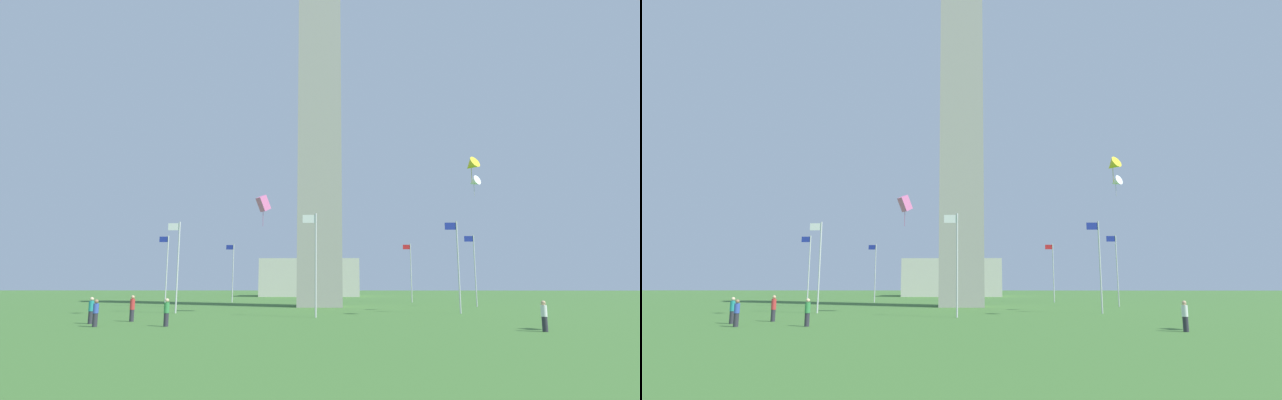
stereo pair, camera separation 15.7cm
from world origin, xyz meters
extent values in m
plane|color=#3D6B2D|center=(0.00, 0.00, 0.00)|extent=(260.00, 260.00, 0.00)
cube|color=#A8A399|center=(0.00, 0.00, 20.05)|extent=(5.01, 5.01, 40.10)
cylinder|color=silver|center=(17.69, 0.00, 4.06)|extent=(0.14, 0.14, 8.11)
cube|color=#1E2D99|center=(18.24, 0.00, 7.66)|extent=(1.00, 0.03, 0.64)
cylinder|color=silver|center=(12.51, 12.51, 4.06)|extent=(0.14, 0.14, 8.11)
cube|color=white|center=(13.06, 12.51, 7.66)|extent=(1.00, 0.03, 0.64)
cylinder|color=silver|center=(0.00, 17.69, 4.06)|extent=(0.14, 0.14, 8.11)
cube|color=white|center=(0.55, 17.69, 7.66)|extent=(1.00, 0.03, 0.64)
cylinder|color=silver|center=(-12.51, 12.51, 4.06)|extent=(0.14, 0.14, 8.11)
cube|color=#1E2D99|center=(-11.96, 12.51, 7.66)|extent=(1.00, 0.03, 0.64)
cylinder|color=silver|center=(-17.69, 0.00, 4.06)|extent=(0.14, 0.14, 8.11)
cube|color=#1E2D99|center=(-17.14, 0.00, 7.66)|extent=(1.00, 0.03, 0.64)
cylinder|color=silver|center=(-12.51, -12.51, 4.06)|extent=(0.14, 0.14, 8.11)
cube|color=red|center=(-11.96, -12.51, 7.66)|extent=(1.00, 0.03, 0.64)
cylinder|color=silver|center=(0.00, -17.69, 4.06)|extent=(0.14, 0.14, 8.11)
cube|color=red|center=(0.55, -17.69, 7.66)|extent=(1.00, 0.03, 0.64)
cylinder|color=silver|center=(12.51, -12.51, 4.06)|extent=(0.14, 0.14, 8.11)
cube|color=#1E2D99|center=(13.06, -12.51, 7.66)|extent=(1.00, 0.03, 0.64)
cylinder|color=#2D2D38|center=(13.10, 26.14, 0.40)|extent=(0.29, 0.29, 0.80)
cylinder|color=#3851B2|center=(13.10, 26.14, 1.09)|extent=(0.32, 0.32, 0.58)
sphere|color=#936B4C|center=(13.10, 26.14, 1.50)|extent=(0.24, 0.24, 0.24)
cylinder|color=#2D2D38|center=(14.47, 23.92, 0.40)|extent=(0.29, 0.29, 0.80)
cylinder|color=teal|center=(14.47, 23.92, 1.13)|extent=(0.32, 0.32, 0.66)
sphere|color=beige|center=(14.47, 23.92, 1.58)|extent=(0.24, 0.24, 0.24)
cylinder|color=#2D2D38|center=(-12.75, 28.64, 0.40)|extent=(0.29, 0.29, 0.80)
cylinder|color=white|center=(-12.75, 28.64, 1.11)|extent=(0.32, 0.32, 0.61)
sphere|color=tan|center=(-12.75, 28.64, 1.53)|extent=(0.24, 0.24, 0.24)
cylinder|color=#2D2D38|center=(8.89, 25.81, 0.40)|extent=(0.29, 0.29, 0.80)
cylinder|color=#388C47|center=(8.89, 25.81, 1.12)|extent=(0.32, 0.32, 0.64)
sphere|color=beige|center=(8.89, 25.81, 1.56)|extent=(0.24, 0.24, 0.24)
cylinder|color=#2D2D38|center=(12.54, 22.03, 0.40)|extent=(0.29, 0.29, 0.80)
cylinder|color=red|center=(12.54, 22.03, 1.17)|extent=(0.32, 0.32, 0.73)
sphere|color=tan|center=(12.54, 22.03, 1.65)|extent=(0.24, 0.24, 0.24)
cube|color=pink|center=(4.93, 12.56, 9.77)|extent=(1.43, 1.40, 1.53)
cylinder|color=#A44A79|center=(4.93, 12.56, 8.58)|extent=(0.04, 0.04, 1.79)
cone|color=white|center=(-14.78, 10.86, 12.06)|extent=(1.47, 1.50, 1.20)
cylinder|color=#A7A7A7|center=(-14.78, 10.86, 11.28)|extent=(0.04, 0.04, 1.17)
cone|color=yellow|center=(-12.56, 17.65, 12.00)|extent=(1.59, 1.64, 1.33)
cylinder|color=#A4921C|center=(-12.56, 17.65, 11.18)|extent=(0.04, 0.04, 1.23)
cube|color=beige|center=(2.95, -45.89, 3.77)|extent=(19.86, 12.00, 7.54)
camera|label=1|loc=(-1.06, 55.73, 2.57)|focal=27.05mm
camera|label=2|loc=(-1.22, 55.73, 2.57)|focal=27.05mm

